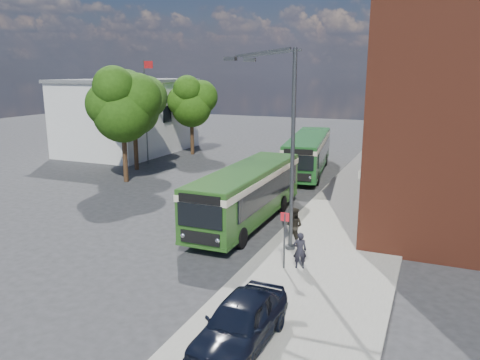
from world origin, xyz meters
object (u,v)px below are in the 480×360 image
at_px(bus_rear, 308,150).
at_px(parked_car, 240,322).
at_px(bus_front, 247,190).
at_px(street_lamp, 285,148).

height_order(bus_rear, parked_car, bus_rear).
bearing_deg(bus_front, street_lamp, -45.60).
relative_size(street_lamp, bus_front, 0.82).
distance_m(bus_rear, parked_car, 25.55).
distance_m(street_lamp, bus_front, 5.26).
distance_m(street_lamp, bus_rear, 17.69).
bearing_deg(bus_rear, parked_car, -79.52).
relative_size(bus_front, parked_car, 2.51).
xyz_separation_m(bus_front, parked_car, (4.32, -11.11, -0.93)).
height_order(street_lamp, bus_front, street_lamp).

